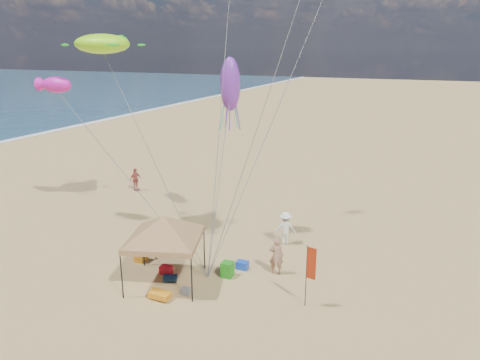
% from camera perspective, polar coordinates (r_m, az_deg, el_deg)
% --- Properties ---
extents(ground, '(280.00, 280.00, 0.00)m').
position_cam_1_polar(ground, '(20.17, -3.46, -13.23)').
color(ground, tan).
rests_on(ground, ground).
extents(canopy_tent, '(5.61, 5.61, 3.63)m').
position_cam_1_polar(canopy_tent, '(19.39, -9.69, -4.83)').
color(canopy_tent, black).
rests_on(canopy_tent, ground).
extents(feather_flag, '(0.40, 0.10, 2.65)m').
position_cam_1_polar(feather_flag, '(18.04, 8.88, -10.79)').
color(feather_flag, black).
rests_on(feather_flag, ground).
extents(cooler_red, '(0.54, 0.38, 0.38)m').
position_cam_1_polar(cooler_red, '(21.27, -9.34, -11.19)').
color(cooler_red, red).
rests_on(cooler_red, ground).
extents(cooler_blue, '(0.54, 0.38, 0.38)m').
position_cam_1_polar(cooler_blue, '(21.43, 0.29, -10.73)').
color(cooler_blue, '#1740BD').
rests_on(cooler_blue, ground).
extents(bag_navy, '(0.69, 0.54, 0.36)m').
position_cam_1_polar(bag_navy, '(20.60, -8.85, -12.17)').
color(bag_navy, '#0D213B').
rests_on(bag_navy, ground).
extents(bag_orange, '(0.54, 0.69, 0.36)m').
position_cam_1_polar(bag_orange, '(23.85, -9.70, -8.05)').
color(bag_orange, '#FFA80E').
rests_on(bag_orange, ground).
extents(chair_green, '(0.50, 0.50, 0.70)m').
position_cam_1_polar(chair_green, '(20.72, -1.62, -11.25)').
color(chair_green, '#1F8017').
rests_on(chair_green, ground).
extents(chair_yellow, '(0.50, 0.50, 0.70)m').
position_cam_1_polar(chair_yellow, '(22.59, -12.47, -9.19)').
color(chair_yellow, orange).
rests_on(chair_yellow, ground).
extents(crate_grey, '(0.34, 0.30, 0.28)m').
position_cam_1_polar(crate_grey, '(19.62, -6.93, -13.79)').
color(crate_grey, slate).
rests_on(crate_grey, ground).
extents(beach_cart, '(0.90, 0.50, 0.24)m').
position_cam_1_polar(beach_cart, '(19.39, -10.12, -14.12)').
color(beach_cart, orange).
rests_on(beach_cart, ground).
extents(person_near_a, '(0.74, 0.59, 1.79)m').
position_cam_1_polar(person_near_a, '(20.76, 4.61, -9.56)').
color(person_near_a, '#A3735D').
rests_on(person_near_a, ground).
extents(person_near_b, '(0.95, 0.85, 1.63)m').
position_cam_1_polar(person_near_b, '(22.63, -11.11, -7.76)').
color(person_near_b, '#3D4153').
rests_on(person_near_b, ground).
extents(person_near_c, '(1.31, 1.05, 1.76)m').
position_cam_1_polar(person_near_c, '(23.81, 5.75, -6.09)').
color(person_near_c, white).
rests_on(person_near_c, ground).
extents(person_far_a, '(0.63, 1.04, 1.66)m').
position_cam_1_polar(person_far_a, '(33.31, -13.12, 0.08)').
color(person_far_a, '#B54B45').
rests_on(person_far_a, ground).
extents(turtle_kite, '(3.65, 3.27, 1.01)m').
position_cam_1_polar(turtle_kite, '(25.19, -17.10, 16.16)').
color(turtle_kite, '#99FE14').
rests_on(turtle_kite, ground).
extents(fish_kite, '(2.19, 1.62, 0.88)m').
position_cam_1_polar(fish_kite, '(27.33, -22.24, 11.11)').
color(fish_kite, '#D51AB1').
rests_on(fish_kite, ground).
extents(squid_kite, '(1.04, 1.04, 2.71)m').
position_cam_1_polar(squid_kite, '(23.33, -1.25, 12.04)').
color(squid_kite, purple).
rests_on(squid_kite, ground).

